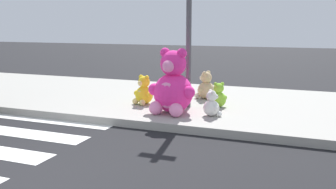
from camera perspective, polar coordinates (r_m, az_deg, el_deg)
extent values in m
cube|color=#9E9B93|center=(8.76, -1.49, -0.86)|extent=(28.00, 4.40, 0.15)
cube|color=white|center=(7.08, -23.90, -5.22)|extent=(3.20, 0.45, 0.00)
cube|color=white|center=(7.72, -19.22, -3.62)|extent=(3.20, 0.45, 0.00)
cylinder|color=#4C4C51|center=(7.49, 3.27, 10.06)|extent=(0.11, 0.11, 3.20)
sphere|color=#F22D93|center=(7.13, 0.82, 0.24)|extent=(0.77, 0.77, 0.77)
ellipsoid|color=pink|center=(6.88, -0.17, -0.14)|extent=(0.44, 0.21, 0.50)
sphere|color=#F22D93|center=(7.05, 0.84, 4.87)|extent=(0.51, 0.51, 0.51)
sphere|color=pink|center=(6.86, 0.06, 4.45)|extent=(0.23, 0.23, 0.23)
sphere|color=#F22D93|center=(6.96, 2.17, 6.46)|extent=(0.19, 0.19, 0.19)
sphere|color=#F22D93|center=(6.88, 3.25, 0.34)|extent=(0.24, 0.24, 0.24)
sphere|color=pink|center=(6.80, 1.26, -2.46)|extent=(0.27, 0.27, 0.27)
sphere|color=#F22D93|center=(7.11, -0.46, 6.56)|extent=(0.19, 0.19, 0.19)
sphere|color=#F22D93|center=(7.20, -2.15, 0.80)|extent=(0.24, 0.24, 0.24)
sphere|color=pink|center=(6.99, -1.92, -2.11)|extent=(0.27, 0.27, 0.27)
sphere|color=white|center=(6.94, 6.79, -2.11)|extent=(0.31, 0.31, 0.31)
ellipsoid|color=white|center=(6.97, 7.65, -2.06)|extent=(0.15, 0.18, 0.20)
sphere|color=white|center=(6.89, 6.83, -0.26)|extent=(0.20, 0.20, 0.20)
sphere|color=white|center=(6.92, 7.50, -0.33)|extent=(0.09, 0.09, 0.09)
sphere|color=white|center=(6.94, 6.66, 0.50)|extent=(0.08, 0.08, 0.08)
sphere|color=white|center=(7.08, 6.72, -1.66)|extent=(0.10, 0.10, 0.10)
sphere|color=white|center=(7.08, 7.56, -2.70)|extent=(0.11, 0.11, 0.11)
sphere|color=white|center=(6.81, 7.02, 0.29)|extent=(0.08, 0.08, 0.08)
sphere|color=white|center=(6.81, 7.47, -2.17)|extent=(0.10, 0.10, 0.10)
sphere|color=white|center=(6.92, 8.01, -3.02)|extent=(0.11, 0.11, 0.11)
sphere|color=yellow|center=(7.96, -3.75, -0.08)|extent=(0.39, 0.39, 0.39)
ellipsoid|color=#F0DB80|center=(7.86, -4.47, -0.23)|extent=(0.23, 0.15, 0.25)
sphere|color=yellow|center=(7.91, -3.77, 1.98)|extent=(0.26, 0.26, 0.26)
sphere|color=#F0DB80|center=(7.84, -4.33, 1.78)|extent=(0.12, 0.12, 0.12)
sphere|color=yellow|center=(7.83, -3.32, 2.66)|extent=(0.10, 0.10, 0.10)
sphere|color=yellow|center=(7.79, -3.04, -0.09)|extent=(0.12, 0.12, 0.12)
sphere|color=#F0DB80|center=(7.80, -4.04, -1.28)|extent=(0.13, 0.13, 0.13)
sphere|color=yellow|center=(7.96, -4.24, 2.77)|extent=(0.10, 0.10, 0.10)
sphere|color=yellow|center=(8.05, -4.93, 0.23)|extent=(0.12, 0.12, 0.12)
sphere|color=#F0DB80|center=(7.95, -5.13, -1.06)|extent=(0.13, 0.13, 0.13)
sphere|color=#8CD133|center=(7.72, 7.90, -0.76)|extent=(0.32, 0.32, 0.32)
ellipsoid|color=#B8DE87|center=(7.83, 7.61, -0.59)|extent=(0.19, 0.16, 0.21)
sphere|color=#8CD133|center=(7.68, 7.94, 1.00)|extent=(0.21, 0.21, 0.21)
sphere|color=#B8DE87|center=(7.76, 7.71, 1.02)|extent=(0.10, 0.10, 0.10)
sphere|color=#8CD133|center=(7.64, 7.44, 1.60)|extent=(0.08, 0.08, 0.08)
sphere|color=#8CD133|center=(7.70, 6.73, -0.57)|extent=(0.10, 0.10, 0.10)
sphere|color=#B8DE87|center=(7.84, 6.93, -1.35)|extent=(0.11, 0.11, 0.11)
sphere|color=#8CD133|center=(7.69, 8.48, 1.64)|extent=(0.08, 0.08, 0.08)
sphere|color=#8CD133|center=(7.81, 8.85, -0.48)|extent=(0.10, 0.10, 0.10)
sphere|color=#B8DE87|center=(7.90, 8.14, -1.29)|extent=(0.11, 0.11, 0.11)
sphere|color=tan|center=(8.56, 5.97, 0.68)|extent=(0.40, 0.40, 0.40)
ellipsoid|color=beige|center=(8.63, 5.13, 0.78)|extent=(0.14, 0.23, 0.26)
sphere|color=tan|center=(8.51, 6.01, 2.66)|extent=(0.26, 0.26, 0.26)
sphere|color=beige|center=(8.57, 5.35, 2.61)|extent=(0.12, 0.12, 0.12)
sphere|color=tan|center=(8.42, 5.72, 3.29)|extent=(0.10, 0.10, 0.10)
sphere|color=tan|center=(8.41, 5.05, 0.73)|extent=(0.12, 0.12, 0.12)
sphere|color=beige|center=(8.57, 4.60, -0.17)|extent=(0.14, 0.14, 0.14)
sphere|color=tan|center=(8.58, 6.32, 3.42)|extent=(0.10, 0.10, 0.10)
sphere|color=tan|center=(8.74, 6.29, 1.08)|extent=(0.12, 0.12, 0.12)
sphere|color=beige|center=(8.76, 5.33, 0.05)|extent=(0.14, 0.14, 0.14)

